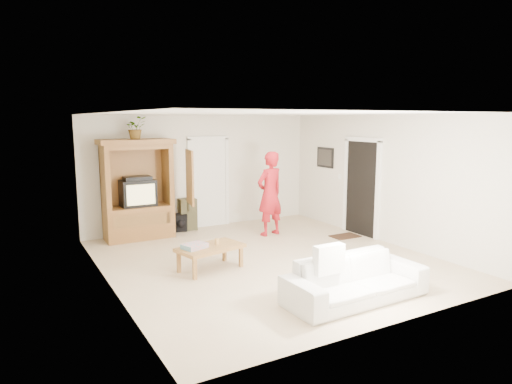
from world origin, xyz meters
TOP-DOWN VIEW (x-y plane):
  - floor at (0.00, 0.00)m, footprint 6.00×6.00m
  - ceiling at (0.00, 0.00)m, footprint 6.00×6.00m
  - wall_back at (0.00, 3.00)m, footprint 5.50×0.00m
  - wall_front at (0.00, -3.00)m, footprint 5.50×0.00m
  - wall_left at (-2.75, 0.00)m, footprint 0.00×6.00m
  - wall_right at (2.75, 0.00)m, footprint 0.00×6.00m
  - armoire at (-1.58, 2.66)m, footprint 1.82×1.14m
  - door_back at (0.15, 2.97)m, footprint 0.85×0.05m
  - doorway_right at (2.73, 0.60)m, footprint 0.05×0.90m
  - framed_picture at (2.73, 1.90)m, footprint 0.03×0.60m
  - doormat at (2.30, 0.60)m, footprint 0.60×0.40m
  - plant at (-1.60, 2.63)m, footprint 0.50×0.46m
  - man at (0.97, 1.54)m, footprint 0.74×0.57m
  - sofa at (0.12, -2.18)m, footprint 2.09×0.84m
  - coffee_table at (-1.11, 0.02)m, footprint 1.20×0.83m
  - towel at (-1.39, 0.02)m, footprint 0.45×0.38m
  - candle at (-0.96, 0.07)m, footprint 0.08×0.08m
  - backpack_black at (-0.66, 2.77)m, footprint 0.35×0.25m
  - backpack_olive at (-0.44, 2.85)m, footprint 0.40×0.30m

SIDE VIEW (x-z plane):
  - floor at x=0.00m, z-range 0.00..0.00m
  - doormat at x=2.30m, z-range 0.00..0.02m
  - backpack_black at x=-0.66m, z-range 0.00..0.40m
  - sofa at x=0.12m, z-range 0.00..0.61m
  - coffee_table at x=-1.11m, z-range 0.15..0.56m
  - backpack_olive at x=-0.44m, z-range 0.00..0.73m
  - towel at x=-1.39m, z-range 0.41..0.49m
  - candle at x=-0.96m, z-range 0.41..0.51m
  - armoire at x=-1.58m, z-range -0.14..1.96m
  - man at x=0.97m, z-range 0.00..1.83m
  - door_back at x=0.15m, z-range 0.00..2.04m
  - doorway_right at x=2.73m, z-range 0.00..2.04m
  - wall_back at x=0.00m, z-range -1.45..4.05m
  - wall_front at x=0.00m, z-range -1.45..4.05m
  - wall_left at x=-2.75m, z-range -1.70..4.30m
  - wall_right at x=2.75m, z-range -1.70..4.30m
  - framed_picture at x=2.73m, z-range 1.36..1.84m
  - plant at x=-1.60m, z-range 2.10..2.56m
  - ceiling at x=0.00m, z-range 2.60..2.60m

